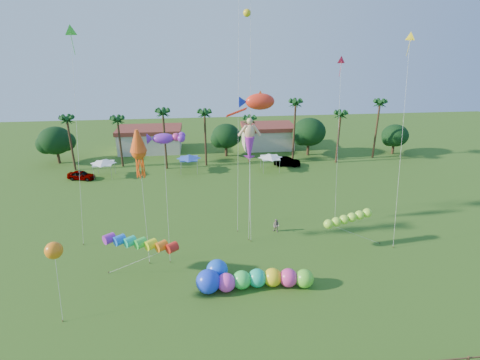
{
  "coord_description": "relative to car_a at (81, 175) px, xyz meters",
  "views": [
    {
      "loc": [
        -3.64,
        -24.44,
        22.98
      ],
      "look_at": [
        0.0,
        10.0,
        9.0
      ],
      "focal_mm": 28.0,
      "sensor_mm": 36.0,
      "label": 1
    }
  ],
  "objects": [
    {
      "name": "caterpillar_inflatable",
      "position": [
        24.06,
        -30.62,
        0.22
      ],
      "size": [
        11.21,
        2.42,
        2.29
      ],
      "rotation": [
        0.0,
        0.0,
        -0.0
      ],
      "color": "#F440C2",
      "rests_on": "ground"
    },
    {
      "name": "green_worm",
      "position": [
        33.38,
        -24.76,
        2.45
      ],
      "size": [
        9.44,
        1.61,
        3.83
      ],
      "color": "#A3F837",
      "rests_on": "ground"
    },
    {
      "name": "blue_ball",
      "position": [
        20.95,
        -28.91,
        0.31
      ],
      "size": [
        2.12,
        2.12,
        2.12
      ],
      "primitive_type": "sphere",
      "color": "blue",
      "rests_on": "ground"
    },
    {
      "name": "tent_row",
      "position": [
        17.6,
        1.12,
        2.0
      ],
      "size": [
        31.0,
        4.0,
        0.6
      ],
      "color": "white",
      "rests_on": "ground"
    },
    {
      "name": "lobster_kite",
      "position": [
        16.07,
        -22.13,
        11.89
      ],
      "size": [
        4.12,
        4.75,
        13.4
      ],
      "color": "purple",
      "rests_on": "ground"
    },
    {
      "name": "delta_kite_red",
      "position": [
        36.7,
        -15.08,
        18.38
      ],
      "size": [
        1.16,
        4.51,
        20.11
      ],
      "color": "red",
      "rests_on": "ground"
    },
    {
      "name": "tree_line",
      "position": [
        27.17,
        8.78,
        3.53
      ],
      "size": [
        69.46,
        8.91,
        11.0
      ],
      "color": "#3A2819",
      "rests_on": "ground"
    },
    {
      "name": "rainbow_tube",
      "position": [
        14.9,
        -28.08,
        2.65
      ],
      "size": [
        8.3,
        4.27,
        3.89
      ],
      "color": "red",
      "rests_on": "ground"
    },
    {
      "name": "car_a",
      "position": [
        0.0,
        0.0,
        0.0
      ],
      "size": [
        4.66,
        2.73,
        1.49
      ],
      "primitive_type": "imported",
      "rotation": [
        0.0,
        0.0,
        1.34
      ],
      "color": "#4C4C54",
      "rests_on": "ground"
    },
    {
      "name": "orange_ball_kite",
      "position": [
        7.45,
        -31.8,
        5.3
      ],
      "size": [
        1.87,
        2.54,
        6.78
      ],
      "color": "orange",
      "rests_on": "ground"
    },
    {
      "name": "ground",
      "position": [
        23.6,
        -35.22,
        -0.75
      ],
      "size": [
        160.0,
        160.0,
        0.0
      ],
      "primitive_type": "plane",
      "color": "#285116",
      "rests_on": "ground"
    },
    {
      "name": "car_b",
      "position": [
        35.15,
        2.92,
        0.04
      ],
      "size": [
        5.01,
        2.73,
        1.56
      ],
      "primitive_type": "imported",
      "rotation": [
        0.0,
        0.0,
        1.33
      ],
      "color": "#4C4C54",
      "rests_on": "ground"
    },
    {
      "name": "fish_kite",
      "position": [
        26.7,
        -17.54,
        14.63
      ],
      "size": [
        5.16,
        5.54,
        16.42
      ],
      "color": "red",
      "rests_on": "ground"
    },
    {
      "name": "spectator_b",
      "position": [
        28.54,
        -20.35,
        0.1
      ],
      "size": [
        1.04,
        1.01,
        1.69
      ],
      "primitive_type": "imported",
      "rotation": [
        0.0,
        0.0,
        -0.67
      ],
      "color": "gray",
      "rests_on": "ground"
    },
    {
      "name": "squid_kite",
      "position": [
        13.51,
        -22.36,
        10.61
      ],
      "size": [
        1.78,
        4.07,
        13.82
      ],
      "color": "#F65214",
      "rests_on": "ground"
    },
    {
      "name": "buildings_row",
      "position": [
        20.51,
        14.78,
        1.25
      ],
      "size": [
        35.0,
        7.0,
        4.0
      ],
      "color": "beige",
      "rests_on": "ground"
    },
    {
      "name": "merman_kite",
      "position": [
        25.33,
        -19.06,
        10.36
      ],
      "size": [
        2.17,
        4.06,
        13.43
      ],
      "color": "#E6B283",
      "rests_on": "ground"
    },
    {
      "name": "delta_kite_green",
      "position": [
        7.27,
        -17.76,
        21.71
      ],
      "size": [
        2.05,
        3.73,
        23.46
      ],
      "color": "#3CD632",
      "rests_on": "ground"
    },
    {
      "name": "delta_kite_yellow",
      "position": [
        41.85,
        -20.43,
        20.92
      ],
      "size": [
        1.34,
        5.44,
        22.77
      ],
      "color": "yellow",
      "rests_on": "ground"
    }
  ]
}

